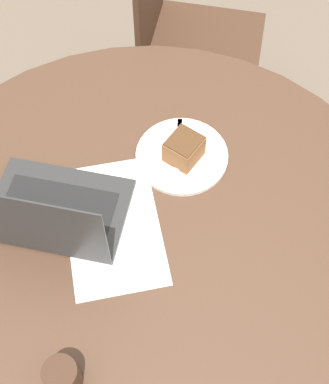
% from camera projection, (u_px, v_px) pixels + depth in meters
% --- Properties ---
extents(ground_plane, '(12.00, 12.00, 0.00)m').
position_uv_depth(ground_plane, '(152.00, 338.00, 1.87)').
color(ground_plane, '#6B5B4C').
extents(dining_table, '(1.32, 1.32, 0.74)m').
position_uv_depth(dining_table, '(147.00, 267.00, 1.34)').
color(dining_table, '#4C3323').
rests_on(dining_table, ground_plane).
extents(chair, '(0.54, 0.54, 0.99)m').
position_uv_depth(chair, '(183.00, 33.00, 1.95)').
color(chair, '#472D1E').
rests_on(chair, ground_plane).
extents(paper_document, '(0.36, 0.23, 0.00)m').
position_uv_depth(paper_document, '(113.00, 225.00, 1.27)').
color(paper_document, white).
rests_on(paper_document, dining_table).
extents(plate, '(0.24, 0.24, 0.01)m').
position_uv_depth(plate, '(182.00, 156.00, 1.37)').
color(plate, silver).
rests_on(plate, dining_table).
extents(cake_slice, '(0.11, 0.11, 0.07)m').
position_uv_depth(cake_slice, '(184.00, 149.00, 1.33)').
color(cake_slice, brown).
rests_on(cake_slice, plate).
extents(fork, '(0.17, 0.06, 0.00)m').
position_uv_depth(fork, '(179.00, 139.00, 1.38)').
color(fork, silver).
rests_on(fork, plate).
extents(coffee_glass, '(0.07, 0.07, 0.09)m').
position_uv_depth(coffee_glass, '(63.00, 377.00, 1.05)').
color(coffee_glass, '#3D2619').
rests_on(coffee_glass, dining_table).
extents(laptop, '(0.34, 0.39, 0.25)m').
position_uv_depth(laptop, '(52.00, 213.00, 1.24)').
color(laptop, '#2D2D2D').
rests_on(laptop, dining_table).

